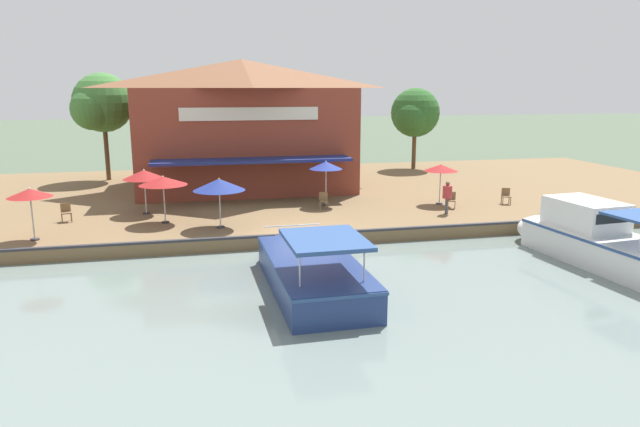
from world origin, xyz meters
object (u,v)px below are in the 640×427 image
object	(u,v)px
patio_umbrella_mid_patio_right	(30,193)
patio_umbrella_mid_patio_left	(326,166)
patio_umbrella_back_row	(441,168)
motorboat_far_downstream	(590,238)
patio_umbrella_near_quay_edge	(144,175)
cafe_chair_far_corner_seat	(66,212)
cafe_chair_facing_river	(451,199)
cafe_chair_under_first_umbrella	(506,195)
person_at_quay_edge	(447,194)
patio_umbrella_far_corner	(219,185)
motorboat_nearest_quay	(309,266)
cafe_chair_back_row_seat	(324,200)
tree_upstream_bank	(100,104)
tree_downstream_bank	(414,114)
patio_umbrella_by_entrance	(163,181)
waterfront_restaurant	(243,123)

from	to	relation	value
patio_umbrella_mid_patio_right	patio_umbrella_mid_patio_left	bearing A→B (deg)	107.67
patio_umbrella_back_row	patio_umbrella_mid_patio_right	bearing A→B (deg)	-80.29
motorboat_far_downstream	patio_umbrella_mid_patio_right	bearing A→B (deg)	-104.79
patio_umbrella_mid_patio_right	patio_umbrella_back_row	size ratio (longest dim) A/B	1.00
patio_umbrella_near_quay_edge	cafe_chair_far_corner_seat	xyz separation A→B (m)	(0.93, -3.51, -1.49)
patio_umbrella_mid_patio_left	cafe_chair_facing_river	bearing A→B (deg)	71.56
motorboat_far_downstream	cafe_chair_under_first_umbrella	bearing A→B (deg)	171.92
patio_umbrella_back_row	cafe_chair_far_corner_seat	size ratio (longest dim) A/B	2.56
person_at_quay_edge	patio_umbrella_far_corner	bearing A→B (deg)	-87.45
cafe_chair_far_corner_seat	motorboat_nearest_quay	world-z (taller)	motorboat_nearest_quay
cafe_chair_facing_river	motorboat_nearest_quay	bearing A→B (deg)	-47.91
cafe_chair_facing_river	cafe_chair_back_row_seat	size ratio (longest dim) A/B	1.00
patio_umbrella_mid_patio_left	tree_upstream_bank	distance (m)	17.25
tree_downstream_bank	patio_umbrella_mid_patio_right	bearing A→B (deg)	-54.46
cafe_chair_far_corner_seat	cafe_chair_back_row_seat	distance (m)	12.37
motorboat_nearest_quay	cafe_chair_facing_river	bearing A→B (deg)	132.09
patio_umbrella_back_row	tree_upstream_bank	distance (m)	22.56
patio_umbrella_mid_patio_left	cafe_chair_facing_river	distance (m)	6.72
patio_umbrella_by_entrance	cafe_chair_far_corner_seat	xyz separation A→B (m)	(-1.28, -4.52, -1.49)
motorboat_far_downstream	motorboat_nearest_quay	size ratio (longest dim) A/B	1.02
person_at_quay_edge	tree_upstream_bank	xyz separation A→B (m)	(-14.67, -17.97, 4.03)
patio_umbrella_mid_patio_right	patio_umbrella_back_row	xyz separation A→B (m)	(-3.30, 19.30, -0.01)
patio_umbrella_mid_patio_right	cafe_chair_under_first_umbrella	size ratio (longest dim) A/B	2.57
patio_umbrella_near_quay_edge	cafe_chair_facing_river	world-z (taller)	patio_umbrella_near_quay_edge
person_at_quay_edge	cafe_chair_facing_river	bearing A→B (deg)	146.05
patio_umbrella_far_corner	cafe_chair_back_row_seat	size ratio (longest dim) A/B	2.69
person_at_quay_edge	motorboat_far_downstream	world-z (taller)	motorboat_far_downstream
patio_umbrella_back_row	cafe_chair_far_corner_seat	distance (m)	18.76
motorboat_far_downstream	cafe_chair_facing_river	bearing A→B (deg)	-164.41
waterfront_restaurant	patio_umbrella_mid_patio_right	distance (m)	14.98
patio_umbrella_by_entrance	person_at_quay_edge	xyz separation A→B (m)	(1.00, 13.53, -0.96)
cafe_chair_under_first_umbrella	cafe_chair_back_row_seat	bearing A→B (deg)	-95.20
cafe_chair_far_corner_seat	tree_downstream_bank	bearing A→B (deg)	120.41
person_at_quay_edge	motorboat_nearest_quay	xyz separation A→B (m)	(7.14, -8.41, -0.92)
tree_downstream_bank	waterfront_restaurant	bearing A→B (deg)	-69.19
patio_umbrella_back_row	cafe_chair_back_row_seat	size ratio (longest dim) A/B	2.56
patio_umbrella_mid_patio_left	tree_upstream_bank	bearing A→B (deg)	-132.30
cafe_chair_far_corner_seat	motorboat_far_downstream	xyz separation A→B (m)	(8.98, 21.03, -0.15)
patio_umbrella_near_quay_edge	motorboat_far_downstream	xyz separation A→B (m)	(9.91, 17.52, -1.64)
tree_downstream_bank	tree_upstream_bank	size ratio (longest dim) A/B	0.86
cafe_chair_back_row_seat	patio_umbrella_by_entrance	bearing A→B (deg)	-79.27
motorboat_nearest_quay	patio_umbrella_mid_patio_left	bearing A→B (deg)	163.77
waterfront_restaurant	tree_downstream_bank	xyz separation A→B (m)	(-5.06, 13.31, 0.19)
waterfront_restaurant	tree_upstream_bank	distance (m)	9.99
patio_umbrella_by_entrance	patio_umbrella_far_corner	xyz separation A→B (m)	(1.49, 2.45, -0.02)
cafe_chair_facing_river	cafe_chair_under_first_umbrella	xyz separation A→B (m)	(-0.42, 3.37, 0.00)
patio_umbrella_far_corner	motorboat_far_downstream	size ratio (longest dim) A/B	0.28
patio_umbrella_mid_patio_left	patio_umbrella_far_corner	xyz separation A→B (m)	(3.72, -5.69, -0.19)
cafe_chair_far_corner_seat	cafe_chair_under_first_umbrella	size ratio (longest dim) A/B	1.00
patio_umbrella_by_entrance	cafe_chair_under_first_umbrella	distance (m)	17.77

